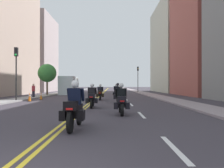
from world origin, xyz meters
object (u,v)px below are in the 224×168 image
(parked_truck, at_px, (68,86))
(motorcycle_2, at_px, (91,98))
(motorcycle_3, at_px, (117,95))
(pedestrian_0, at_px, (33,91))
(motorcycle_0, at_px, (74,109))
(traffic_cone_0, at_px, (40,96))
(street_tree_0, at_px, (46,73))
(motorcycle_1, at_px, (120,102))
(traffic_cone_2, at_px, (29,97))
(traffic_light_near, at_px, (15,64))
(traffic_light_far, at_px, (137,75))
(motorcycle_4, at_px, (99,93))
(motorcycle_5, at_px, (115,92))

(parked_truck, bearing_deg, motorcycle_2, -75.81)
(motorcycle_3, relative_size, pedestrian_0, 1.29)
(motorcycle_3, bearing_deg, motorcycle_0, -100.55)
(motorcycle_3, distance_m, traffic_cone_0, 8.76)
(street_tree_0, height_order, parked_truck, street_tree_0)
(street_tree_0, bearing_deg, motorcycle_3, -54.30)
(motorcycle_1, height_order, traffic_cone_2, motorcycle_1)
(motorcycle_3, height_order, pedestrian_0, motorcycle_3)
(motorcycle_1, height_order, motorcycle_3, motorcycle_3)
(motorcycle_3, distance_m, traffic_cone_2, 8.09)
(traffic_light_near, bearing_deg, street_tree_0, 92.64)
(motorcycle_2, relative_size, motorcycle_3, 0.98)
(pedestrian_0, xyz_separation_m, street_tree_0, (-0.16, 6.12, 2.32))
(motorcycle_3, bearing_deg, motorcycle_1, -92.13)
(motorcycle_0, bearing_deg, traffic_cone_0, 113.10)
(traffic_cone_2, relative_size, traffic_light_far, 0.16)
(street_tree_0, bearing_deg, motorcycle_1, -65.40)
(traffic_cone_2, bearing_deg, traffic_cone_0, 84.61)
(parked_truck, bearing_deg, traffic_cone_0, -91.56)
(motorcycle_4, height_order, motorcycle_5, motorcycle_5)
(parked_truck, bearing_deg, motorcycle_3, -67.59)
(motorcycle_2, height_order, traffic_cone_2, motorcycle_2)
(motorcycle_5, bearing_deg, motorcycle_1, -87.47)
(motorcycle_1, height_order, motorcycle_2, same)
(motorcycle_1, height_order, street_tree_0, street_tree_0)
(motorcycle_3, relative_size, parked_truck, 0.33)
(traffic_cone_0, height_order, street_tree_0, street_tree_0)
(traffic_cone_0, relative_size, street_tree_0, 0.17)
(motorcycle_2, xyz_separation_m, traffic_cone_0, (-5.89, 8.34, -0.26))
(motorcycle_3, height_order, motorcycle_4, motorcycle_3)
(traffic_cone_2, distance_m, street_tree_0, 12.22)
(traffic_cone_2, xyz_separation_m, parked_truck, (0.61, 16.06, 0.87))
(traffic_light_near, bearing_deg, traffic_light_far, 60.68)
(motorcycle_0, relative_size, traffic_cone_2, 2.68)
(traffic_cone_0, bearing_deg, parked_truck, 88.44)
(motorcycle_4, xyz_separation_m, traffic_light_far, (6.24, 22.29, 2.84))
(traffic_cone_0, height_order, traffic_cone_2, traffic_cone_2)
(traffic_light_near, distance_m, pedestrian_0, 6.24)
(motorcycle_3, bearing_deg, motorcycle_5, 88.12)
(motorcycle_3, relative_size, traffic_cone_0, 2.74)
(motorcycle_2, xyz_separation_m, traffic_light_near, (-7.32, 5.71, 2.69))
(motorcycle_5, height_order, traffic_light_near, traffic_light_near)
(traffic_light_near, bearing_deg, motorcycle_4, 15.60)
(motorcycle_4, relative_size, pedestrian_0, 1.27)
(traffic_cone_2, bearing_deg, motorcycle_3, -11.82)
(traffic_light_near, bearing_deg, motorcycle_3, -9.96)
(traffic_light_far, bearing_deg, motorcycle_4, -105.63)
(motorcycle_2, bearing_deg, street_tree_0, 113.00)
(motorcycle_1, xyz_separation_m, motorcycle_4, (-1.63, 11.27, 0.01))
(motorcycle_1, bearing_deg, traffic_cone_0, 121.60)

